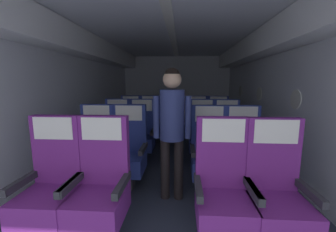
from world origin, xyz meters
TOP-DOWN VIEW (x-y plane):
  - ground at (0.00, 3.32)m, footprint 3.63×7.04m
  - fuselage_shell at (0.00, 3.59)m, footprint 3.51×6.69m
  - seat_a_left_window at (-0.96, 1.45)m, footprint 0.48×0.48m
  - seat_a_left_aisle at (-0.52, 1.46)m, footprint 0.48×0.48m
  - seat_a_right_aisle at (0.96, 1.45)m, footprint 0.48×0.48m
  - seat_a_right_window at (0.53, 1.46)m, footprint 0.48×0.48m
  - seat_b_left_window at (-0.96, 2.40)m, footprint 0.48×0.48m
  - seat_b_left_aisle at (-0.53, 2.41)m, footprint 0.48×0.48m
  - seat_b_right_aisle at (0.96, 2.40)m, footprint 0.48×0.48m
  - seat_b_right_window at (0.53, 2.40)m, footprint 0.48×0.48m
  - seat_c_left_window at (-0.98, 3.36)m, footprint 0.48×0.48m
  - seat_c_left_aisle at (-0.53, 3.36)m, footprint 0.48×0.48m
  - seat_c_right_aisle at (0.96, 3.36)m, footprint 0.48×0.48m
  - seat_c_right_window at (0.53, 3.37)m, footprint 0.48×0.48m
  - seat_d_left_window at (-0.97, 4.32)m, footprint 0.48×0.48m
  - seat_d_left_aisle at (-0.53, 4.33)m, footprint 0.48×0.48m
  - seat_d_right_aisle at (0.97, 4.31)m, footprint 0.48×0.48m
  - seat_d_right_window at (0.52, 4.30)m, footprint 0.48×0.48m
  - flight_attendant at (0.07, 2.14)m, footprint 0.43×0.28m

SIDE VIEW (x-z plane):
  - ground at x=0.00m, z-range -0.02..0.00m
  - seat_a_left_window at x=-0.96m, z-range -0.08..1.00m
  - seat_a_left_aisle at x=-0.52m, z-range -0.08..1.00m
  - seat_a_right_aisle at x=0.96m, z-range -0.08..1.00m
  - seat_a_right_window at x=0.53m, z-range -0.08..1.00m
  - seat_b_left_window at x=-0.96m, z-range -0.08..1.00m
  - seat_b_left_aisle at x=-0.53m, z-range -0.08..1.00m
  - seat_b_right_aisle at x=0.96m, z-range -0.08..1.00m
  - seat_b_right_window at x=0.53m, z-range -0.08..1.00m
  - seat_c_left_window at x=-0.98m, z-range -0.08..1.00m
  - seat_c_left_aisle at x=-0.53m, z-range -0.08..1.00m
  - seat_c_right_aisle at x=0.96m, z-range -0.08..1.00m
  - seat_c_right_window at x=0.53m, z-range -0.08..1.00m
  - seat_d_left_window at x=-0.97m, z-range -0.08..1.00m
  - seat_d_left_aisle at x=-0.53m, z-range -0.08..1.00m
  - seat_d_right_aisle at x=0.97m, z-range -0.08..1.00m
  - seat_d_right_window at x=0.52m, z-range -0.08..1.00m
  - flight_attendant at x=0.07m, z-range 0.17..1.71m
  - fuselage_shell at x=0.00m, z-range 0.50..2.76m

